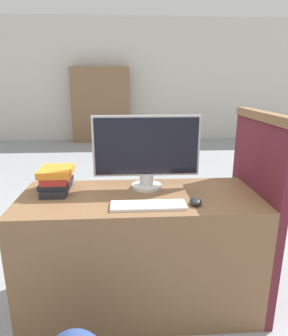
{
  "coord_description": "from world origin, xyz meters",
  "views": [
    {
      "loc": [
        -0.08,
        -1.34,
        1.39
      ],
      "look_at": [
        0.03,
        0.27,
        0.92
      ],
      "focal_mm": 32.0,
      "sensor_mm": 36.0,
      "label": 1
    }
  ],
  "objects_px": {
    "monitor": "(147,151)",
    "mouse": "(196,202)",
    "book_stack": "(56,179)",
    "keyboard": "(149,205)"
  },
  "relations": [
    {
      "from": "monitor",
      "to": "book_stack",
      "type": "relative_size",
      "value": 2.48
    },
    {
      "from": "monitor",
      "to": "book_stack",
      "type": "distance_m",
      "value": 0.57
    },
    {
      "from": "keyboard",
      "to": "book_stack",
      "type": "xyz_separation_m",
      "value": [
        -0.54,
        0.28,
        0.07
      ]
    },
    {
      "from": "keyboard",
      "to": "monitor",
      "type": "bearing_deg",
      "value": 87.97
    },
    {
      "from": "keyboard",
      "to": "book_stack",
      "type": "bearing_deg",
      "value": 152.88
    },
    {
      "from": "monitor",
      "to": "mouse",
      "type": "bearing_deg",
      "value": -50.12
    },
    {
      "from": "monitor",
      "to": "keyboard",
      "type": "height_order",
      "value": "monitor"
    },
    {
      "from": "mouse",
      "to": "monitor",
      "type": "bearing_deg",
      "value": 129.88
    },
    {
      "from": "book_stack",
      "to": "keyboard",
      "type": "bearing_deg",
      "value": -27.12
    },
    {
      "from": "book_stack",
      "to": "mouse",
      "type": "bearing_deg",
      "value": -18.43
    }
  ]
}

